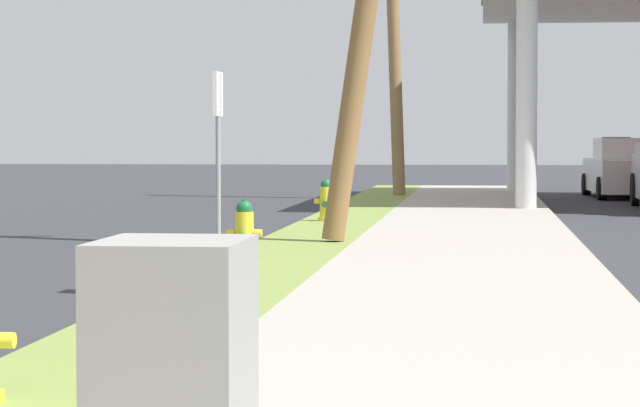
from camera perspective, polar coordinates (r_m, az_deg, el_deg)
fire_hydrant_second at (r=17.18m, az=-2.97°, el=-1.24°), size 0.42×0.38×0.74m
fire_hydrant_third at (r=25.79m, az=0.24°, el=0.04°), size 0.42×0.37×0.74m
utility_pole_background at (r=37.69m, az=2.89°, el=6.91°), size 1.28×0.79×8.46m
street_sign_post at (r=14.47m, az=-4.00°, el=2.75°), size 0.05×0.36×2.12m
car_white_by_near_pump at (r=39.31m, az=11.88°, el=1.27°), size 2.10×4.57×1.57m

